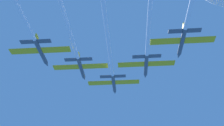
% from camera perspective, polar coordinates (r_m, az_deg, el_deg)
% --- Properties ---
extents(jet_lead, '(17.68, 51.36, 2.93)m').
position_cam_1_polar(jet_lead, '(76.59, -0.28, 0.63)').
color(jet_lead, '#4C5660').
extents(jet_left_wing, '(17.68, 51.97, 2.93)m').
position_cam_1_polar(jet_left_wing, '(71.28, -8.98, 5.30)').
color(jet_left_wing, '#4C5660').
extents(jet_right_wing, '(17.68, 54.97, 2.93)m').
position_cam_1_polar(jet_right_wing, '(67.86, 8.23, 6.96)').
color(jet_right_wing, '#4C5660').
extents(jet_left_outer, '(17.68, 47.96, 2.93)m').
position_cam_1_polar(jet_left_outer, '(67.48, -18.93, 8.87)').
color(jet_left_outer, '#4C5660').
extents(jet_right_outer, '(17.68, 48.40, 2.93)m').
position_cam_1_polar(jet_right_outer, '(64.02, 17.26, 11.78)').
color(jet_right_outer, '#4C5660').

